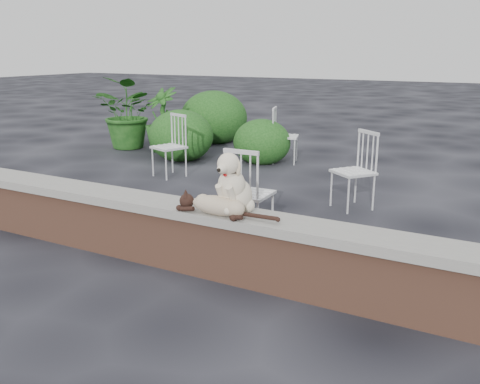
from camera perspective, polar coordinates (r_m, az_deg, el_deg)
The scene contains 12 objects.
ground at distance 4.90m, azimuth -9.66°, elevation -7.24°, with size 60.00×60.00×0.00m, color black.
brick_wall at distance 4.81m, azimuth -9.79°, elevation -4.49°, with size 6.00×0.30×0.50m, color brown.
capstone at distance 4.72m, azimuth -9.95°, elevation -1.18°, with size 6.20×0.40×0.08m, color slate.
dog at distance 4.20m, azimuth -0.49°, elevation 1.23°, with size 0.34×0.45×0.52m, color beige, non-canonical shape.
cat at distance 4.16m, azimuth -2.44°, elevation -1.37°, with size 1.06×0.25×0.18m, color tan, non-canonical shape.
chair_b at distance 7.89m, azimuth -7.87°, elevation 5.05°, with size 0.56×0.56×0.94m, color silver, non-canonical shape.
chair_c at distance 5.27m, azimuth 1.06°, elevation -0.00°, with size 0.56×0.56×0.94m, color silver, non-canonical shape.
chair_d at distance 6.35m, azimuth 12.40°, elevation 2.32°, with size 0.56×0.56×0.94m, color silver, non-canonical shape.
chair_e at distance 8.83m, azimuth 5.02°, elevation 6.24°, with size 0.56×0.56×0.94m, color silver, non-canonical shape.
potted_plant_a at distance 10.33m, azimuth -12.09°, elevation 8.55°, with size 1.25×1.08×1.39m, color #133E11.
potted_plant_b at distance 9.95m, azimuth -8.59°, elevation 7.92°, with size 0.67×0.67×1.20m, color #133E11.
shrubbery at distance 10.00m, azimuth -3.02°, elevation 7.23°, with size 3.01×2.99×1.12m.
Camera 1 is at (2.84, -3.53, 1.87)m, focal length 38.65 mm.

